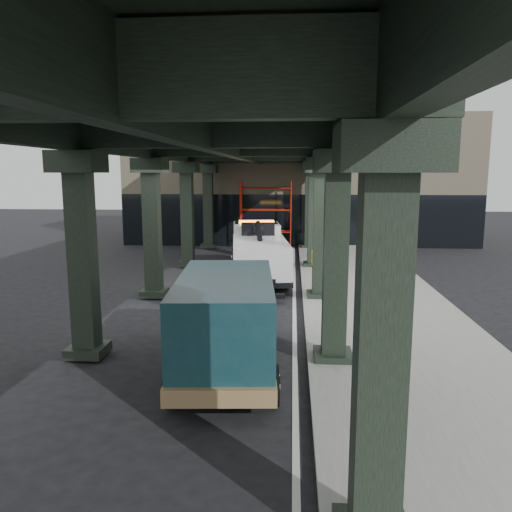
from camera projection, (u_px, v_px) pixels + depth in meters
The scene contains 8 objects.
ground at pixel (241, 314), 16.02m from camera, with size 90.00×90.00×0.00m, color black.
sidewalk at pixel (373, 299), 17.66m from camera, with size 5.00×40.00×0.15m, color gray.
lane_stripe at pixel (294, 300), 17.87m from camera, with size 0.12×38.00×0.01m, color silver.
viaduct at pixel (235, 144), 17.12m from camera, with size 7.40×32.00×6.40m.
building at pixel (299, 180), 34.89m from camera, with size 22.00×10.00×8.00m, color #C6B793.
scaffolding at pixel (266, 213), 30.08m from camera, with size 3.08×0.88×4.00m.
tow_truck at pixel (258, 250), 21.45m from camera, with size 2.93×7.71×2.47m.
towed_van at pixel (226, 319), 11.31m from camera, with size 2.60×5.71×2.25m.
Camera 1 is at (1.60, -15.42, 4.50)m, focal length 35.00 mm.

